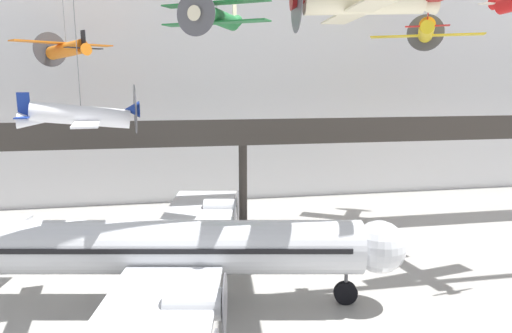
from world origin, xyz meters
The scene contains 8 objects.
hangar_back_wall centered at (0.00, 34.30, 12.84)m, with size 140.00×3.00×25.67m.
mezzanine_walkway centered at (0.00, 22.48, 7.71)m, with size 110.00×3.20×9.35m.
airliner_silver_main centered at (-6.36, 10.72, 3.26)m, with size 26.59×30.55×8.90m.
suspended_plane_cream_biplane centered at (4.31, 10.06, 16.29)m, with size 7.81×9.59×7.56m.
suspended_plane_green_biplane centered at (-2.34, 19.87, 16.66)m, with size 7.35×6.71×7.16m.
suspended_plane_orange_highwing centered at (-13.65, 25.63, 14.68)m, with size 7.04×6.56×8.73m.
suspended_plane_white_twin centered at (-10.14, 10.95, 10.47)m, with size 5.90×7.21×12.41m.
suspended_plane_yellow_lowwing centered at (16.04, 23.90, 16.44)m, with size 8.86×7.93×7.23m.
Camera 1 is at (-5.66, -13.31, 12.14)m, focal length 32.00 mm.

